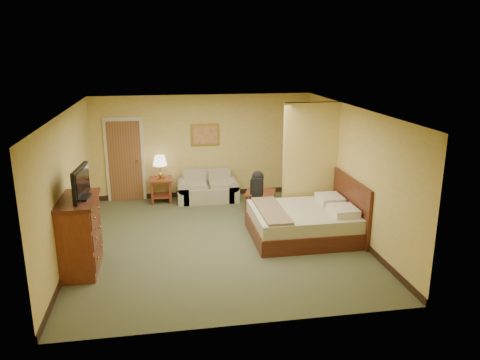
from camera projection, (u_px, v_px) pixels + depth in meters
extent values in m
plane|color=#4E5235|center=(218.00, 240.00, 9.34)|extent=(6.00, 6.00, 0.00)
plane|color=white|center=(217.00, 110.00, 8.63)|extent=(6.00, 6.00, 0.00)
cube|color=#D9BC5C|center=(203.00, 146.00, 11.83)|extent=(5.50, 0.02, 2.60)
cube|color=#D9BC5C|center=(68.00, 184.00, 8.55)|extent=(0.02, 6.00, 2.60)
cube|color=#D9BC5C|center=(353.00, 172.00, 9.43)|extent=(0.02, 6.00, 2.60)
cube|color=#D9BC5C|center=(310.00, 162.00, 10.21)|extent=(1.20, 0.15, 2.60)
cube|color=beige|center=(125.00, 159.00, 11.56)|extent=(0.94, 0.06, 2.10)
cube|color=brown|center=(125.00, 161.00, 11.56)|extent=(0.80, 0.04, 2.00)
cylinder|color=#B48742|center=(137.00, 161.00, 11.56)|extent=(0.04, 0.12, 0.04)
cube|color=black|center=(204.00, 193.00, 12.16)|extent=(5.50, 0.02, 0.12)
cube|color=tan|center=(208.00, 194.00, 11.70)|extent=(1.25, 0.67, 0.37)
cube|color=tan|center=(207.00, 176.00, 11.87)|extent=(1.25, 0.16, 0.39)
cube|color=tan|center=(183.00, 194.00, 11.59)|extent=(0.27, 0.67, 0.42)
cube|color=tan|center=(233.00, 192.00, 11.79)|extent=(0.27, 0.67, 0.42)
cube|color=maroon|center=(161.00, 179.00, 11.52)|extent=(0.55, 0.55, 0.04)
cube|color=maroon|center=(162.00, 195.00, 11.64)|extent=(0.46, 0.46, 0.03)
cube|color=maroon|center=(152.00, 194.00, 11.36)|extent=(0.05, 0.05, 0.56)
cube|color=maroon|center=(170.00, 193.00, 11.43)|extent=(0.05, 0.05, 0.56)
cube|color=maroon|center=(152.00, 189.00, 11.78)|extent=(0.05, 0.05, 0.56)
cube|color=maroon|center=(170.00, 188.00, 11.85)|extent=(0.05, 0.05, 0.56)
cylinder|color=#B48742|center=(161.00, 178.00, 11.51)|extent=(0.17, 0.17, 0.04)
cylinder|color=#B48742|center=(160.00, 169.00, 11.45)|extent=(0.02, 0.02, 0.29)
cone|color=white|center=(160.00, 161.00, 11.39)|extent=(0.35, 0.35, 0.24)
cube|color=maroon|center=(260.00, 193.00, 11.02)|extent=(0.86, 0.86, 0.04)
cube|color=maroon|center=(260.00, 203.00, 11.09)|extent=(0.73, 0.73, 0.03)
cube|color=maroon|center=(251.00, 206.00, 10.76)|extent=(0.05, 0.05, 0.41)
cube|color=maroon|center=(269.00, 197.00, 11.40)|extent=(0.05, 0.05, 0.41)
cube|color=#B78E3F|center=(205.00, 135.00, 11.74)|extent=(0.72, 0.03, 0.56)
cube|color=#AC6435|center=(205.00, 135.00, 11.72)|extent=(0.60, 0.02, 0.44)
cube|color=maroon|center=(80.00, 236.00, 7.94)|extent=(0.56, 1.13, 1.23)
cube|color=#461B10|center=(76.00, 200.00, 7.77)|extent=(0.64, 1.21, 0.06)
cube|color=black|center=(82.00, 197.00, 7.77)|extent=(0.26, 0.40, 0.03)
cube|color=black|center=(81.00, 182.00, 7.70)|extent=(0.15, 0.88, 0.52)
cube|color=#461B10|center=(304.00, 229.00, 9.48)|extent=(2.15, 1.72, 0.32)
cube|color=beige|center=(305.00, 216.00, 9.41)|extent=(2.09, 1.66, 0.26)
cube|color=#461B10|center=(351.00, 206.00, 9.52)|extent=(0.06, 1.83, 1.18)
cube|color=white|center=(343.00, 211.00, 9.10)|extent=(0.48, 0.59, 0.15)
cube|color=white|center=(330.00, 199.00, 9.81)|extent=(0.48, 0.59, 0.15)
cube|color=olive|center=(271.00, 210.00, 9.25)|extent=(0.48, 1.62, 0.05)
cube|color=black|center=(258.00, 186.00, 10.19)|extent=(0.31, 0.38, 0.43)
sphere|color=black|center=(258.00, 177.00, 10.13)|extent=(0.26, 0.26, 0.26)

